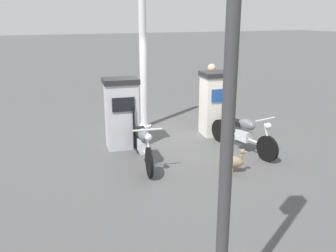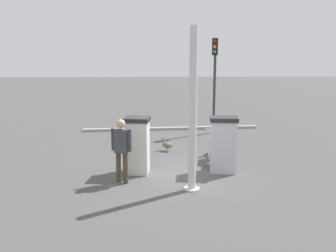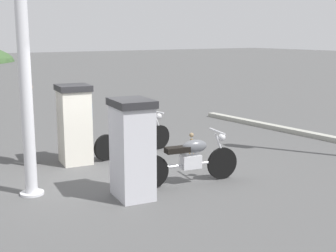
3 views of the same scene
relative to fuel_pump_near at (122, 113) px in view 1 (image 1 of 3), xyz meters
The scene contains 9 objects.
ground_plane 1.51m from the fuel_pump_near, 85.33° to the left, with size 120.00×120.00×0.00m, color #4C4C4C.
fuel_pump_near is the anchor object (origin of this frame).
fuel_pump_far 2.50m from the fuel_pump_near, 90.00° to the left, with size 0.76×0.77×1.65m.
motorcycle_near_pump 1.28m from the fuel_pump_near, ahead, with size 1.98×0.67×0.94m.
motorcycle_far_pump 2.85m from the fuel_pump_near, 60.31° to the left, with size 2.08×0.59×0.92m.
attendant_person 3.00m from the fuel_pump_near, 106.38° to the left, with size 0.30×0.57×1.74m.
wandering_duck 2.88m from the fuel_pump_near, 33.97° to the left, with size 0.40×0.47×0.51m.
roadside_traffic_light 5.76m from the fuel_pump_near, ahead, with size 0.40×0.29×4.20m.
canopy_support_pole 2.06m from the fuel_pump_near, 142.69° to the left, with size 0.40×0.40×4.05m.
Camera 1 is at (7.94, -3.59, 2.99)m, focal length 39.38 mm.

